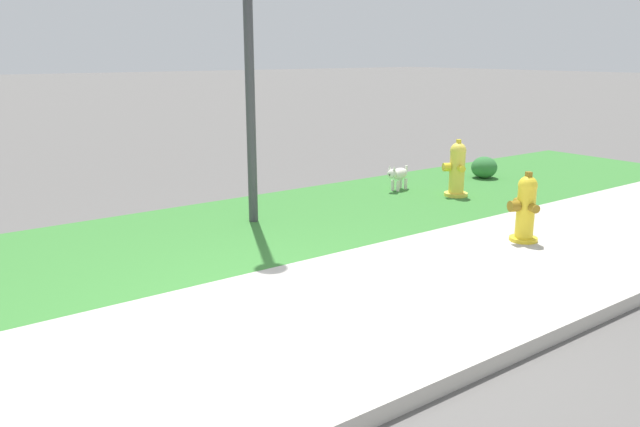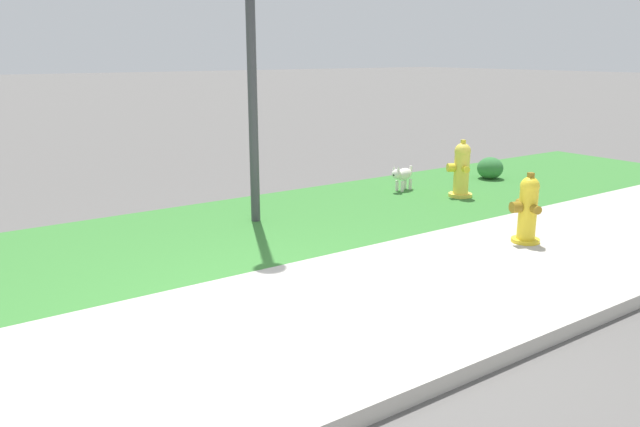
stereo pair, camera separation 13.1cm
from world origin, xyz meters
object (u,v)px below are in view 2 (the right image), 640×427
at_px(fire_hydrant_across_street, 461,170).
at_px(shrub_bush_near_lamp, 490,168).
at_px(small_white_dog, 402,175).
at_px(fire_hydrant_far_end, 527,210).

bearing_deg(fire_hydrant_across_street, shrub_bush_near_lamp, -38.61).
relative_size(fire_hydrant_across_street, shrub_bush_near_lamp, 1.96).
distance_m(fire_hydrant_across_street, shrub_bush_near_lamp, 1.52).
relative_size(small_white_dog, shrub_bush_near_lamp, 1.14).
xyz_separation_m(fire_hydrant_far_end, small_white_dog, (0.69, 2.69, -0.13)).
relative_size(fire_hydrant_across_street, fire_hydrant_far_end, 1.05).
bearing_deg(fire_hydrant_across_street, fire_hydrant_far_end, 177.52).
xyz_separation_m(fire_hydrant_across_street, small_white_dog, (-0.40, 0.77, -0.15)).
xyz_separation_m(fire_hydrant_far_end, shrub_bush_near_lamp, (2.46, 2.55, -0.19)).
bearing_deg(fire_hydrant_across_street, small_white_dog, 54.67).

